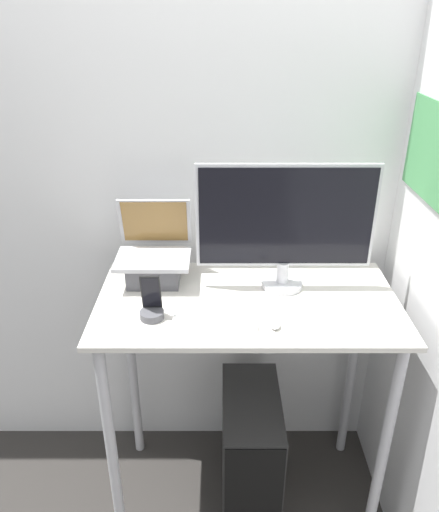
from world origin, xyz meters
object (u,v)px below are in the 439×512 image
Objects in this scene: cell_phone at (154,307)px; computer_tower at (252,450)px; monitor at (288,225)px; keyboard at (217,320)px; mouse at (277,324)px; laptop at (156,261)px.

cell_phone reaches higher than computer_tower.
monitor reaches higher than computer_tower.
cell_phone reaches higher than keyboard.
mouse is 0.10× the size of computer_tower.
keyboard is at bearing -139.57° from computer_tower.
computer_tower is at bearing -23.82° from laptop.
laptop is 0.55m from mouse.
cell_phone is (0.02, -0.27, -0.05)m from laptop.
keyboard is 1.74× the size of cell_phone.
monitor is 1.17× the size of computer_tower.
computer_tower is (0.37, 0.09, -0.79)m from cell_phone.
laptop is 1.85× the size of cell_phone.
keyboard reaches higher than computer_tower.
monitor is 0.57m from cell_phone.
keyboard is (-0.26, -0.25, -0.25)m from monitor.
cell_phone is (-0.48, -0.22, -0.22)m from monitor.
mouse is 0.78m from computer_tower.
monitor is at bearing 48.97° from computer_tower.
laptop is 0.53m from monitor.
keyboard is (0.24, -0.30, -0.08)m from laptop.
cell_phone is 0.30× the size of computer_tower.
computer_tower is (-0.11, -0.12, -1.01)m from monitor.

